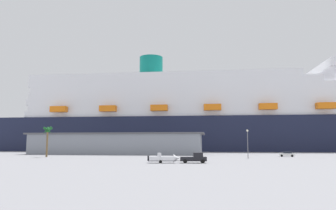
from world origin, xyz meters
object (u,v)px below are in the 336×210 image
(pickup_truck, at_px, (194,158))
(small_boat_on_trailer, at_px, (165,158))
(street_lamp, at_px, (248,140))
(parked_car_white_van, at_px, (287,154))
(palm_tree, at_px, (48,133))
(cruise_ship, at_px, (212,119))

(pickup_truck, bearing_deg, small_boat_on_trailer, -167.34)
(pickup_truck, distance_m, street_lamp, 24.72)
(pickup_truck, height_order, parked_car_white_van, pickup_truck)
(small_boat_on_trailer, bearing_deg, parked_car_white_van, 50.89)
(palm_tree, bearing_deg, parked_car_white_van, 14.15)
(cruise_ship, distance_m, small_boat_on_trailer, 98.74)
(parked_car_white_van, bearing_deg, street_lamp, -130.56)
(cruise_ship, height_order, parked_car_white_van, cruise_ship)
(palm_tree, bearing_deg, cruise_ship, 61.06)
(pickup_truck, xyz_separation_m, street_lamp, (11.72, 21.38, 4.08))
(cruise_ship, distance_m, palm_tree, 90.32)
(cruise_ship, distance_m, parked_car_white_van, 68.43)
(small_boat_on_trailer, distance_m, street_lamp, 29.27)
(parked_car_white_van, bearing_deg, cruise_ship, 114.36)
(street_lamp, xyz_separation_m, parked_car_white_van, (11.99, 14.01, -4.29))
(parked_car_white_van, bearing_deg, pickup_truck, -123.82)
(pickup_truck, height_order, street_lamp, street_lamp)
(small_boat_on_trailer, bearing_deg, pickup_truck, 12.66)
(parked_car_white_van, bearing_deg, palm_tree, -165.85)
(palm_tree, distance_m, street_lamp, 59.17)
(cruise_ship, relative_size, pickup_truck, 43.62)
(parked_car_white_van, bearing_deg, small_boat_on_trailer, -129.11)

